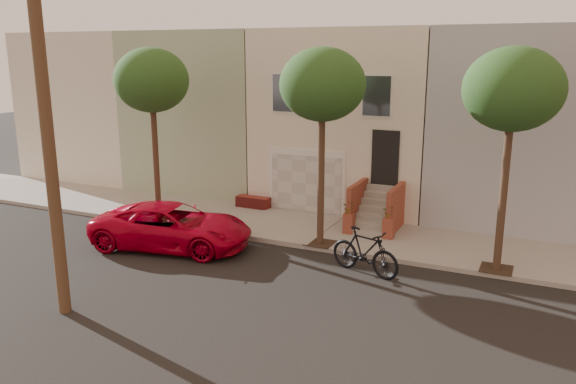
% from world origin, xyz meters
% --- Properties ---
extents(ground, '(90.00, 90.00, 0.00)m').
position_xyz_m(ground, '(0.00, 0.00, 0.00)').
color(ground, black).
rests_on(ground, ground).
extents(sidewalk, '(40.00, 3.70, 0.15)m').
position_xyz_m(sidewalk, '(0.00, 5.35, 0.07)').
color(sidewalk, gray).
rests_on(sidewalk, ground).
extents(house_row, '(33.10, 11.70, 7.00)m').
position_xyz_m(house_row, '(0.00, 11.19, 3.64)').
color(house_row, beige).
rests_on(house_row, sidewalk).
extents(tree_left, '(2.70, 2.57, 6.30)m').
position_xyz_m(tree_left, '(-5.50, 3.90, 5.26)').
color(tree_left, '#2D2116').
rests_on(tree_left, sidewalk).
extents(tree_mid, '(2.70, 2.57, 6.30)m').
position_xyz_m(tree_mid, '(1.00, 3.90, 5.26)').
color(tree_mid, '#2D2116').
rests_on(tree_mid, sidewalk).
extents(tree_right, '(2.70, 2.57, 6.30)m').
position_xyz_m(tree_right, '(6.50, 3.90, 5.26)').
color(tree_right, '#2D2116').
rests_on(tree_right, sidewalk).
extents(pickup_truck, '(5.57, 3.31, 1.45)m').
position_xyz_m(pickup_truck, '(-3.41, 1.88, 0.72)').
color(pickup_truck, '#AC001B').
rests_on(pickup_truck, ground).
extents(motorcycle, '(2.35, 1.27, 1.36)m').
position_xyz_m(motorcycle, '(3.01, 2.30, 0.68)').
color(motorcycle, black).
rests_on(motorcycle, ground).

